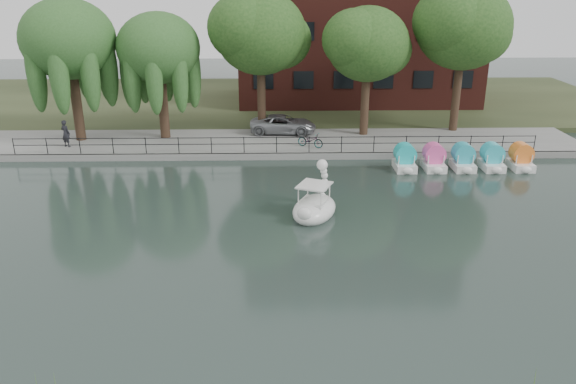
{
  "coord_description": "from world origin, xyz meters",
  "views": [
    {
      "loc": [
        -0.02,
        -19.95,
        10.43
      ],
      "look_at": [
        0.5,
        4.0,
        1.3
      ],
      "focal_mm": 35.0,
      "sensor_mm": 36.0,
      "label": 1
    }
  ],
  "objects_px": {
    "bicycle": "(310,139)",
    "pedestrian": "(65,132)",
    "swan_boat": "(315,205)",
    "minivan": "(283,123)"
  },
  "relations": [
    {
      "from": "minivan",
      "to": "bicycle",
      "type": "height_order",
      "value": "minivan"
    },
    {
      "from": "pedestrian",
      "to": "bicycle",
      "type": "bearing_deg",
      "value": -156.72
    },
    {
      "from": "minivan",
      "to": "swan_boat",
      "type": "xyz_separation_m",
      "value": [
        1.29,
        -13.61,
        -0.58
      ]
    },
    {
      "from": "minivan",
      "to": "pedestrian",
      "type": "height_order",
      "value": "pedestrian"
    },
    {
      "from": "pedestrian",
      "to": "swan_boat",
      "type": "relative_size",
      "value": 0.57
    },
    {
      "from": "pedestrian",
      "to": "swan_boat",
      "type": "height_order",
      "value": "swan_boat"
    },
    {
      "from": "bicycle",
      "to": "pedestrian",
      "type": "relative_size",
      "value": 0.87
    },
    {
      "from": "minivan",
      "to": "swan_boat",
      "type": "relative_size",
      "value": 1.51
    },
    {
      "from": "bicycle",
      "to": "swan_boat",
      "type": "xyz_separation_m",
      "value": [
        -0.39,
        -10.12,
        -0.35
      ]
    },
    {
      "from": "pedestrian",
      "to": "swan_boat",
      "type": "xyz_separation_m",
      "value": [
        15.11,
        -10.54,
        -0.84
      ]
    }
  ]
}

